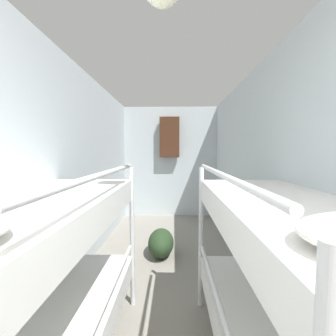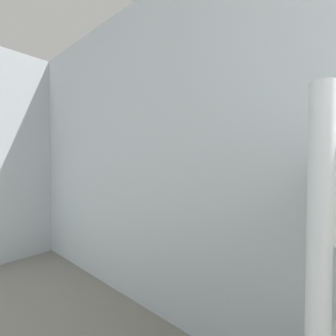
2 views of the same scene
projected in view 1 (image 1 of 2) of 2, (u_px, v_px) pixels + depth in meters
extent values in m
cube|color=silver|center=(71.00, 173.00, 2.53)|extent=(0.06, 5.52, 2.52)
cube|color=silver|center=(266.00, 173.00, 2.48)|extent=(0.06, 5.52, 2.52)
cube|color=silver|center=(170.00, 162.00, 5.22)|extent=(2.24, 0.06, 2.52)
cylinder|color=silver|center=(132.00, 237.00, 2.16)|extent=(0.04, 0.04, 1.35)
cylinder|color=silver|center=(105.00, 302.00, 1.30)|extent=(0.03, 1.51, 0.03)
cube|color=white|center=(39.00, 216.00, 1.27)|extent=(0.73, 1.77, 0.19)
cylinder|color=silver|center=(102.00, 174.00, 1.25)|extent=(0.03, 1.51, 0.03)
cylinder|color=silver|center=(201.00, 238.00, 2.15)|extent=(0.04, 0.04, 1.35)
cylinder|color=silver|center=(219.00, 304.00, 1.29)|extent=(0.03, 1.51, 0.03)
cube|color=white|center=(287.00, 217.00, 1.24)|extent=(0.73, 1.77, 0.19)
cylinder|color=silver|center=(221.00, 175.00, 1.23)|extent=(0.03, 1.51, 0.03)
ellipsoid|color=#23381E|center=(161.00, 243.00, 3.25)|extent=(0.37, 0.62, 0.37)
cube|color=#472819|center=(169.00, 137.00, 5.03)|extent=(0.44, 0.12, 0.90)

